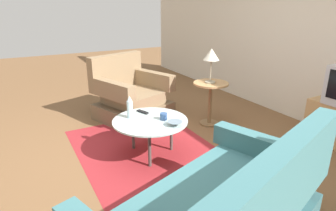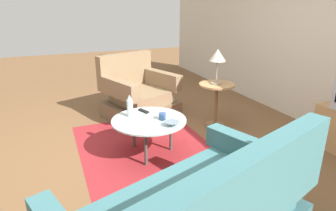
{
  "view_description": "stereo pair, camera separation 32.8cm",
  "coord_description": "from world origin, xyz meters",
  "px_view_note": "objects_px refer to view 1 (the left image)",
  "views": [
    {
      "loc": [
        2.69,
        -1.2,
        1.67
      ],
      "look_at": [
        -0.11,
        0.32,
        0.55
      ],
      "focal_mm": 31.03,
      "sensor_mm": 36.0,
      "label": 1
    },
    {
      "loc": [
        2.83,
        -0.9,
        1.67
      ],
      "look_at": [
        -0.11,
        0.32,
        0.55
      ],
      "focal_mm": 31.03,
      "sensor_mm": 36.0,
      "label": 2
    }
  ],
  "objects_px": {
    "armchair": "(130,97)",
    "mug": "(164,116)",
    "coffee_table": "(150,123)",
    "bowl": "(175,123)",
    "side_table": "(210,95)",
    "table_lamp": "(211,56)",
    "tv_remote_dark": "(143,112)",
    "vase": "(130,107)"
  },
  "relations": [
    {
      "from": "mug",
      "to": "bowl",
      "type": "xyz_separation_m",
      "value": [
        0.21,
        0.03,
        -0.01
      ]
    },
    {
      "from": "side_table",
      "to": "vase",
      "type": "distance_m",
      "value": 1.34
    },
    {
      "from": "table_lamp",
      "to": "mug",
      "type": "relative_size",
      "value": 3.86
    },
    {
      "from": "vase",
      "to": "mug",
      "type": "xyz_separation_m",
      "value": [
        0.24,
        0.31,
        -0.09
      ]
    },
    {
      "from": "coffee_table",
      "to": "armchair",
      "type": "bearing_deg",
      "value": 169.07
    },
    {
      "from": "side_table",
      "to": "table_lamp",
      "type": "relative_size",
      "value": 1.31
    },
    {
      "from": "armchair",
      "to": "mug",
      "type": "bearing_deg",
      "value": 65.96
    },
    {
      "from": "coffee_table",
      "to": "vase",
      "type": "bearing_deg",
      "value": -136.37
    },
    {
      "from": "armchair",
      "to": "coffee_table",
      "type": "height_order",
      "value": "armchair"
    },
    {
      "from": "side_table",
      "to": "bowl",
      "type": "height_order",
      "value": "side_table"
    },
    {
      "from": "armchair",
      "to": "bowl",
      "type": "distance_m",
      "value": 1.5
    },
    {
      "from": "side_table",
      "to": "vase",
      "type": "bearing_deg",
      "value": -79.64
    },
    {
      "from": "tv_remote_dark",
      "to": "bowl",
      "type": "bearing_deg",
      "value": -4.14
    },
    {
      "from": "vase",
      "to": "side_table",
      "type": "bearing_deg",
      "value": 100.36
    },
    {
      "from": "bowl",
      "to": "mug",
      "type": "bearing_deg",
      "value": -171.88
    },
    {
      "from": "armchair",
      "to": "side_table",
      "type": "relative_size",
      "value": 1.89
    },
    {
      "from": "tv_remote_dark",
      "to": "armchair",
      "type": "bearing_deg",
      "value": 147.26
    },
    {
      "from": "armchair",
      "to": "tv_remote_dark",
      "type": "relative_size",
      "value": 7.02
    },
    {
      "from": "side_table",
      "to": "table_lamp",
      "type": "height_order",
      "value": "table_lamp"
    },
    {
      "from": "mug",
      "to": "bowl",
      "type": "relative_size",
      "value": 0.76
    },
    {
      "from": "table_lamp",
      "to": "mug",
      "type": "distance_m",
      "value": 1.21
    },
    {
      "from": "table_lamp",
      "to": "vase",
      "type": "height_order",
      "value": "table_lamp"
    },
    {
      "from": "armchair",
      "to": "table_lamp",
      "type": "relative_size",
      "value": 2.48
    },
    {
      "from": "armchair",
      "to": "mug",
      "type": "xyz_separation_m",
      "value": [
        1.28,
        -0.1,
        0.15
      ]
    },
    {
      "from": "mug",
      "to": "table_lamp",
      "type": "bearing_deg",
      "value": 115.8
    },
    {
      "from": "side_table",
      "to": "table_lamp",
      "type": "bearing_deg",
      "value": -80.77
    },
    {
      "from": "armchair",
      "to": "coffee_table",
      "type": "bearing_deg",
      "value": 59.34
    },
    {
      "from": "side_table",
      "to": "armchair",
      "type": "bearing_deg",
      "value": -131.56
    },
    {
      "from": "mug",
      "to": "armchair",
      "type": "bearing_deg",
      "value": 175.68
    },
    {
      "from": "armchair",
      "to": "bowl",
      "type": "xyz_separation_m",
      "value": [
        1.49,
        -0.07,
        0.14
      ]
    },
    {
      "from": "bowl",
      "to": "tv_remote_dark",
      "type": "xyz_separation_m",
      "value": [
        -0.53,
        -0.15,
        -0.01
      ]
    },
    {
      "from": "coffee_table",
      "to": "table_lamp",
      "type": "height_order",
      "value": "table_lamp"
    },
    {
      "from": "side_table",
      "to": "vase",
      "type": "relative_size",
      "value": 2.41
    },
    {
      "from": "armchair",
      "to": "mug",
      "type": "distance_m",
      "value": 1.29
    },
    {
      "from": "bowl",
      "to": "side_table",
      "type": "bearing_deg",
      "value": 125.23
    },
    {
      "from": "table_lamp",
      "to": "side_table",
      "type": "bearing_deg",
      "value": 99.23
    },
    {
      "from": "table_lamp",
      "to": "bowl",
      "type": "distance_m",
      "value": 1.29
    },
    {
      "from": "side_table",
      "to": "bowl",
      "type": "distance_m",
      "value": 1.19
    },
    {
      "from": "coffee_table",
      "to": "vase",
      "type": "relative_size",
      "value": 3.28
    },
    {
      "from": "vase",
      "to": "bowl",
      "type": "distance_m",
      "value": 0.57
    },
    {
      "from": "coffee_table",
      "to": "side_table",
      "type": "height_order",
      "value": "side_table"
    },
    {
      "from": "armchair",
      "to": "coffee_table",
      "type": "relative_size",
      "value": 1.39
    }
  ]
}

